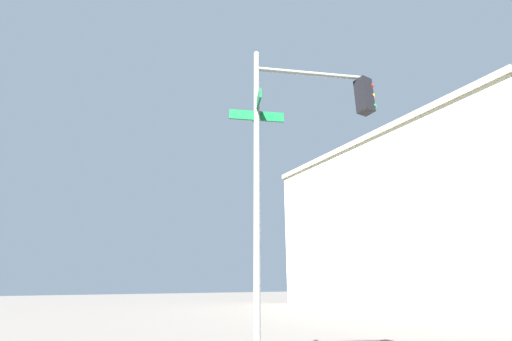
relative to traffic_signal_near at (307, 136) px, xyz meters
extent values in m
cylinder|color=slate|center=(-0.38, -0.95, -1.30)|extent=(0.12, 0.12, 6.38)
cylinder|color=slate|center=(0.05, 0.14, 1.49)|extent=(0.94, 2.22, 0.09)
cube|color=black|center=(0.48, 1.23, 1.04)|extent=(0.28, 0.28, 0.80)
sphere|color=red|center=(0.54, 1.37, 1.29)|extent=(0.18, 0.18, 0.18)
sphere|color=orange|center=(0.54, 1.37, 1.04)|extent=(0.18, 0.18, 0.18)
sphere|color=green|center=(0.54, 1.37, 0.79)|extent=(0.18, 0.18, 0.18)
cube|color=#0F5128|center=(-0.38, -0.95, 0.37)|extent=(0.44, 1.04, 0.20)
cube|color=#0F5128|center=(-0.38, -0.95, 0.59)|extent=(0.95, 0.40, 0.20)
cube|color=beige|center=(-10.69, 23.27, 1.20)|extent=(19.57, 19.30, 11.38)
cube|color=gray|center=(-10.69, 23.27, 7.08)|extent=(19.87, 19.60, 0.40)
camera|label=1|loc=(4.63, -3.81, -2.77)|focal=22.79mm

